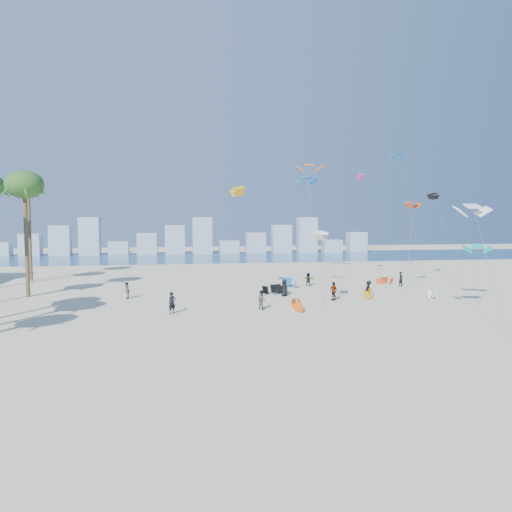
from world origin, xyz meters
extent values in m
plane|color=beige|center=(0.00, 0.00, 0.00)|extent=(220.00, 220.00, 0.00)
plane|color=navy|center=(0.00, 72.00, 0.01)|extent=(220.00, 220.00, 0.00)
imported|color=black|center=(-5.01, 11.50, 0.93)|extent=(0.81, 0.75, 1.87)
imported|color=gray|center=(2.86, 12.21, 0.86)|extent=(1.02, 1.06, 1.72)
imported|color=black|center=(6.52, 19.09, 0.89)|extent=(1.04, 0.99, 1.79)
imported|color=gray|center=(10.77, 15.80, 0.92)|extent=(0.84, 1.17, 1.84)
imported|color=black|center=(14.86, 16.78, 0.87)|extent=(1.28, 1.22, 1.74)
imported|color=gray|center=(11.09, 26.28, 0.79)|extent=(1.54, 0.96, 1.59)
imported|color=black|center=(21.92, 24.07, 0.89)|extent=(0.77, 0.70, 1.78)
imported|color=gray|center=(-9.61, 20.15, 0.83)|extent=(0.69, 0.85, 1.66)
cylinder|color=#595959|center=(8.34, 11.48, 3.47)|extent=(0.22, 2.04, 6.95)
cylinder|color=#595959|center=(9.93, 17.31, 6.17)|extent=(1.74, 5.16, 12.35)
cylinder|color=#595959|center=(20.68, 19.65, 4.96)|extent=(1.89, 2.46, 9.92)
cylinder|color=#595959|center=(3.19, 18.74, 5.66)|extent=(3.02, 3.41, 11.33)
cylinder|color=#595959|center=(20.81, 30.77, 6.98)|extent=(1.74, 3.12, 13.96)
cylinder|color=#595959|center=(24.23, 12.55, 2.68)|extent=(1.62, 2.78, 5.38)
cylinder|color=#595959|center=(13.51, 34.44, 7.76)|extent=(0.81, 3.19, 15.52)
cylinder|color=#595959|center=(28.82, 25.32, 5.62)|extent=(2.18, 4.59, 11.24)
cylinder|color=#595959|center=(18.01, 1.93, 4.54)|extent=(0.97, 6.01, 9.09)
cylinder|color=#595959|center=(27.34, 32.69, 8.57)|extent=(2.48, 4.27, 17.14)
cylinder|color=brown|center=(-19.80, 23.00, 5.78)|extent=(0.40, 0.40, 11.56)
ellipsoid|color=#2D5D20|center=(-19.80, 23.00, 11.56)|extent=(3.80, 3.80, 2.85)
cylinder|color=brown|center=(-23.34, 37.00, 6.35)|extent=(0.40, 0.40, 12.70)
ellipsoid|color=#2D5D20|center=(-23.34, 37.00, 12.70)|extent=(3.80, 3.80, 2.85)
cube|color=#9EADBF|center=(-42.00, 82.00, 1.50)|extent=(4.40, 3.00, 3.00)
cube|color=#9EADBF|center=(-35.80, 82.00, 2.40)|extent=(4.40, 3.00, 4.80)
cube|color=#9EADBF|center=(-29.60, 82.00, 3.30)|extent=(4.40, 3.00, 6.60)
cube|color=#9EADBF|center=(-23.40, 82.00, 4.20)|extent=(4.40, 3.00, 8.40)
cube|color=#9EADBF|center=(-17.20, 82.00, 1.50)|extent=(4.40, 3.00, 3.00)
cube|color=#9EADBF|center=(-11.00, 82.00, 2.40)|extent=(4.40, 3.00, 4.80)
cube|color=#9EADBF|center=(-4.80, 82.00, 3.30)|extent=(4.40, 3.00, 6.60)
cube|color=#9EADBF|center=(1.40, 82.00, 4.20)|extent=(4.40, 3.00, 8.40)
cube|color=#9EADBF|center=(7.60, 82.00, 1.50)|extent=(4.40, 3.00, 3.00)
cube|color=#9EADBF|center=(13.80, 82.00, 2.40)|extent=(4.40, 3.00, 4.80)
cube|color=#9EADBF|center=(20.00, 82.00, 3.30)|extent=(4.40, 3.00, 6.60)
cube|color=#9EADBF|center=(26.20, 82.00, 4.20)|extent=(4.40, 3.00, 8.40)
cube|color=#9EADBF|center=(32.40, 82.00, 1.50)|extent=(4.40, 3.00, 3.00)
cube|color=#9EADBF|center=(38.60, 82.00, 2.40)|extent=(4.40, 3.00, 4.80)
camera|label=1|loc=(-4.63, -30.24, 8.12)|focal=34.21mm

